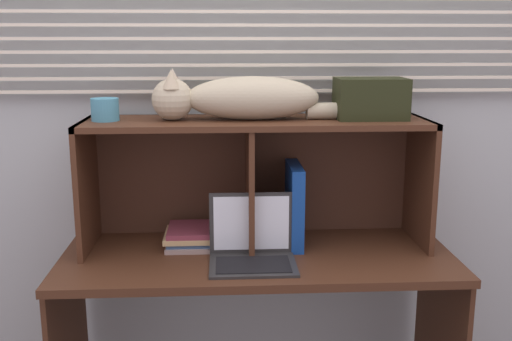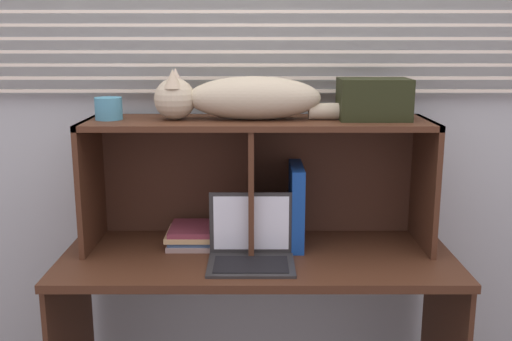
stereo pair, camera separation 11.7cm
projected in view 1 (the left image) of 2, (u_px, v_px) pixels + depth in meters
back_panel_with_blinds at (253, 104)px, 2.42m from camera, size 4.40×0.08×2.50m
desk at (258, 289)px, 2.24m from camera, size 1.45×0.58×0.73m
hutch_shelf_unit at (255, 158)px, 2.27m from camera, size 1.29×0.35×0.49m
cat at (241, 98)px, 2.19m from camera, size 0.87×0.18×0.19m
laptop at (252, 248)px, 2.12m from camera, size 0.31×0.23×0.24m
binder_upright at (294, 205)px, 2.29m from camera, size 0.05×0.25×0.31m
book_stack at (193, 236)px, 2.30m from camera, size 0.21×0.21×0.07m
small_basket at (105, 110)px, 2.17m from camera, size 0.10×0.10×0.08m
storage_box at (370, 99)px, 2.21m from camera, size 0.26×0.18×0.15m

